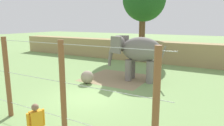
{
  "coord_description": "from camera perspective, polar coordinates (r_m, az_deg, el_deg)",
  "views": [
    {
      "loc": [
        6.62,
        -8.86,
        4.12
      ],
      "look_at": [
        -0.09,
        3.14,
        1.4
      ],
      "focal_mm": 33.51,
      "sensor_mm": 36.0,
      "label": 1
    }
  ],
  "objects": [
    {
      "name": "embankment_wall",
      "position": [
        22.21,
        11.6,
        3.07
      ],
      "size": [
        36.0,
        1.8,
        2.14
      ],
      "primitive_type": "cube",
      "color": "tan",
      "rests_on": "ground"
    },
    {
      "name": "zookeeper",
      "position": [
        7.18,
        -19.9,
        -15.96
      ],
      "size": [
        0.32,
        0.59,
        1.67
      ],
      "color": "tan",
      "rests_on": "ground"
    },
    {
      "name": "elephant",
      "position": [
        14.81,
        6.7,
        3.22
      ],
      "size": [
        4.25,
        1.87,
        3.15
      ],
      "color": "slate",
      "rests_on": "ground"
    },
    {
      "name": "ground_plane",
      "position": [
        11.81,
        -7.16,
        -9.33
      ],
      "size": [
        120.0,
        120.0,
        0.0
      ],
      "primitive_type": "plane",
      "color": "#759956"
    },
    {
      "name": "cable_fence",
      "position": [
        8.86,
        -20.86,
        -5.0
      ],
      "size": [
        11.03,
        0.21,
        3.52
      ],
      "color": "brown",
      "rests_on": "ground"
    },
    {
      "name": "dirt_patch",
      "position": [
        15.6,
        1.27,
        -4.12
      ],
      "size": [
        4.53,
        4.27,
        0.01
      ],
      "primitive_type": "cube",
      "rotation": [
        0.0,
        0.0,
        -0.0
      ],
      "color": "#937F5B",
      "rests_on": "ground"
    },
    {
      "name": "enrichment_ball",
      "position": [
        14.28,
        -6.78,
        -3.84
      ],
      "size": [
        0.88,
        0.88,
        0.88
      ],
      "primitive_type": "sphere",
      "color": "gray",
      "rests_on": "ground"
    }
  ]
}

